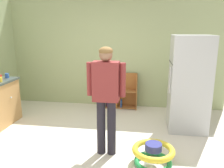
% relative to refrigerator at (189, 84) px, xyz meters
% --- Properties ---
extents(ground_plane, '(12.00, 12.00, 0.00)m').
position_rel_refrigerator_xyz_m(ground_plane, '(-1.55, -1.13, -0.89)').
color(ground_plane, silver).
rests_on(ground_plane, ground).
extents(back_wall, '(5.20, 0.06, 2.70)m').
position_rel_refrigerator_xyz_m(back_wall, '(-1.55, 1.20, 0.46)').
color(back_wall, '#A5B37F').
rests_on(back_wall, ground).
extents(refrigerator, '(0.73, 0.68, 1.78)m').
position_rel_refrigerator_xyz_m(refrigerator, '(0.00, 0.00, 0.00)').
color(refrigerator, '#B7BABF').
rests_on(refrigerator, ground).
extents(bookshelf, '(0.80, 0.28, 0.85)m').
position_rel_refrigerator_xyz_m(bookshelf, '(-1.45, 1.01, -0.52)').
color(bookshelf, '#9F6432').
rests_on(bookshelf, ground).
extents(standing_person, '(0.57, 0.22, 1.65)m').
position_rel_refrigerator_xyz_m(standing_person, '(-1.37, -1.14, 0.09)').
color(standing_person, '#221F29').
rests_on(standing_person, ground).
extents(baby_walker, '(0.60, 0.60, 0.32)m').
position_rel_refrigerator_xyz_m(baby_walker, '(-0.66, -1.34, -0.73)').
color(baby_walker, '#25924C').
rests_on(baby_walker, ground).
extents(yellow_cup, '(0.08, 0.08, 0.09)m').
position_rel_refrigerator_xyz_m(yellow_cup, '(-3.54, -0.44, 0.06)').
color(yellow_cup, yellow).
rests_on(yellow_cup, kitchen_counter).
extents(blue_cup, '(0.08, 0.08, 0.09)m').
position_rel_refrigerator_xyz_m(blue_cup, '(-3.63, -0.08, 0.06)').
color(blue_cup, blue).
rests_on(blue_cup, kitchen_counter).
extents(red_cup, '(0.08, 0.08, 0.09)m').
position_rel_refrigerator_xyz_m(red_cup, '(-3.66, -0.26, 0.06)').
color(red_cup, red).
rests_on(red_cup, kitchen_counter).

